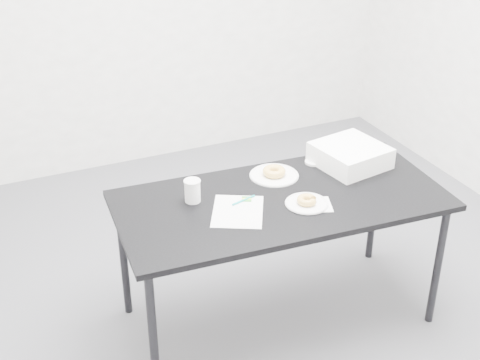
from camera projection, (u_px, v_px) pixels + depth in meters
name	position (u px, v px, depth m)	size (l,w,h in m)	color
floor	(255.00, 301.00, 3.76)	(4.00, 4.00, 0.00)	#4E4E53
table	(281.00, 208.00, 3.33)	(1.68, 0.87, 0.74)	black
scorecard	(238.00, 211.00, 3.18)	(0.24, 0.30, 0.00)	white
logo_patch	(247.00, 199.00, 3.28)	(0.05, 0.05, 0.00)	green
pen	(244.00, 200.00, 3.27)	(0.01, 0.01, 0.14)	#0D9595
napkin	(316.00, 205.00, 3.24)	(0.15, 0.15, 0.00)	white
plate_near	(307.00, 203.00, 3.24)	(0.21, 0.21, 0.01)	silver
donut_near	(307.00, 200.00, 3.23)	(0.10, 0.10, 0.03)	#BD8F3C
plate_far	(274.00, 175.00, 3.50)	(0.26, 0.26, 0.01)	silver
donut_far	(274.00, 171.00, 3.49)	(0.12, 0.12, 0.04)	#BD8F3C
coffee_cup	(192.00, 191.00, 3.24)	(0.08, 0.08, 0.12)	white
cup_lid	(313.00, 162.00, 3.63)	(0.09, 0.09, 0.01)	white
bakery_box	(350.00, 155.00, 3.59)	(0.34, 0.34, 0.11)	white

